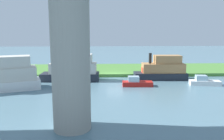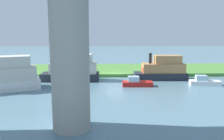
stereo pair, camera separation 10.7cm
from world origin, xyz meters
name	(u,v)px [view 2 (the right image)]	position (x,y,z in m)	size (l,w,h in m)	color
ground_plane	(115,77)	(0.00, 0.00, 0.00)	(160.00, 160.00, 0.00)	slate
grassy_bank	(113,70)	(0.00, -6.00, 0.25)	(80.00, 12.00, 0.50)	#4C8438
bridge_pylon	(70,56)	(4.41, 19.56, 5.46)	(2.77, 2.77, 10.92)	#9E998E
person_on_bank	(90,67)	(4.12, -3.31, 1.20)	(0.44, 0.44, 1.39)	#2D334C
mooring_post	(66,70)	(8.00, -1.81, 1.01)	(0.20, 0.20, 1.01)	brown
houseboat_blue	(72,70)	(6.49, 2.07, 1.59)	(8.47, 3.09, 4.28)	#1E232D
skiff_small	(204,82)	(-11.64, 5.97, 0.47)	(4.15, 2.04, 1.33)	white
motorboat_white	(162,70)	(-6.95, 1.81, 1.48)	(7.87, 2.80, 3.99)	#1E232D
motorboat_red	(136,83)	(-2.43, 6.15, 0.47)	(4.02, 1.59, 1.32)	red
riverboat_paddlewheel	(4,77)	(14.13, 7.60, 1.70)	(9.48, 5.79, 4.59)	white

